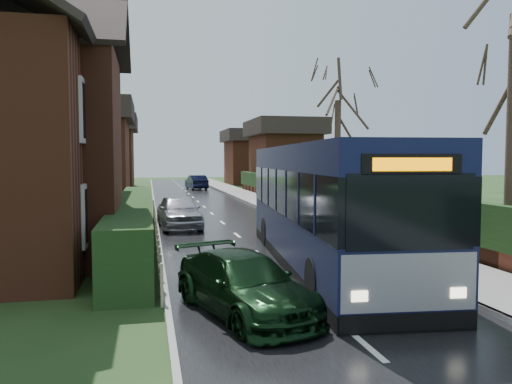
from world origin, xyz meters
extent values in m
plane|color=#364F22|center=(0.00, 0.00, 0.00)|extent=(140.00, 140.00, 0.00)
cube|color=black|center=(0.00, 10.00, 0.01)|extent=(6.00, 100.00, 0.02)
cube|color=slate|center=(4.25, 10.00, 0.07)|extent=(2.50, 100.00, 0.14)
cube|color=gray|center=(3.05, 10.00, 0.07)|extent=(0.12, 100.00, 0.14)
cube|color=gray|center=(-3.05, 10.00, 0.05)|extent=(0.12, 100.00, 0.10)
cube|color=black|center=(-3.90, 5.00, 0.80)|extent=(1.20, 16.00, 1.60)
cube|color=brown|center=(5.80, 10.00, 0.30)|extent=(0.30, 50.00, 0.60)
cube|color=black|center=(5.80, 10.00, 1.20)|extent=(0.60, 50.00, 1.20)
cube|color=brown|center=(-5.50, 2.00, 3.00)|extent=(2.50, 4.00, 6.00)
cube|color=brown|center=(-8.00, 9.00, 9.20)|extent=(0.90, 1.40, 2.20)
cube|color=silver|center=(-4.95, 0.00, 1.60)|extent=(0.08, 1.20, 1.60)
cube|color=black|center=(-4.92, 0.00, 1.60)|extent=(0.03, 0.95, 1.35)
cube|color=silver|center=(-4.95, 0.00, 4.20)|extent=(0.08, 1.20, 1.60)
cube|color=black|center=(-4.92, 0.00, 4.20)|extent=(0.03, 0.95, 1.35)
cube|color=silver|center=(-4.95, 4.00, 1.60)|extent=(0.08, 1.20, 1.60)
cube|color=black|center=(-4.92, 4.00, 1.60)|extent=(0.03, 0.95, 1.35)
cube|color=silver|center=(-4.95, 4.00, 4.20)|extent=(0.08, 1.20, 1.60)
cube|color=black|center=(-4.92, 4.00, 4.20)|extent=(0.03, 0.95, 1.35)
cube|color=silver|center=(-4.95, 8.00, 1.60)|extent=(0.08, 1.20, 1.60)
cube|color=black|center=(-4.92, 8.00, 1.60)|extent=(0.03, 0.95, 1.35)
cube|color=silver|center=(-4.95, 8.00, 4.20)|extent=(0.08, 1.20, 1.60)
cube|color=black|center=(-4.92, 8.00, 4.20)|extent=(0.03, 0.95, 1.35)
cube|color=silver|center=(-4.95, 10.50, 1.60)|extent=(0.08, 1.20, 1.60)
cube|color=black|center=(-4.92, 10.50, 1.60)|extent=(0.03, 0.95, 1.35)
cube|color=silver|center=(-4.95, 10.50, 4.20)|extent=(0.08, 1.20, 1.60)
cube|color=black|center=(-4.92, 10.50, 4.20)|extent=(0.03, 0.95, 1.35)
cube|color=#0E1333|center=(1.45, 0.00, 0.93)|extent=(3.51, 11.28, 1.15)
cube|color=black|center=(1.45, 0.00, 2.11)|extent=(3.53, 11.28, 1.21)
cube|color=#0E1333|center=(1.45, 0.00, 3.05)|extent=(3.51, 11.28, 0.67)
cube|color=black|center=(1.45, 0.00, 0.18)|extent=(3.51, 11.28, 0.35)
cube|color=gray|center=(0.95, -5.48, 0.91)|extent=(2.42, 0.34, 1.01)
cube|color=black|center=(0.95, -5.51, 2.12)|extent=(2.27, 0.28, 1.31)
cube|color=black|center=(0.95, -5.51, 2.93)|extent=(1.77, 0.24, 0.35)
cube|color=#FF8C00|center=(0.95, -5.55, 2.93)|extent=(1.39, 0.17, 0.22)
cube|color=black|center=(0.95, -5.49, 0.22)|extent=(2.47, 0.36, 0.30)
cube|color=#FFF2CC|center=(0.07, -5.46, 0.71)|extent=(0.29, 0.08, 0.18)
cube|color=#FFF2CC|center=(1.83, -5.62, 0.71)|extent=(0.29, 0.08, 0.18)
cylinder|color=black|center=(-0.01, -3.43, 0.48)|extent=(0.37, 0.99, 0.97)
cylinder|color=black|center=(2.26, -3.64, 0.48)|extent=(0.37, 0.99, 0.97)
cylinder|color=black|center=(0.63, 3.64, 0.48)|extent=(0.37, 0.99, 0.97)
cylinder|color=black|center=(2.91, 3.43, 0.48)|extent=(0.37, 0.99, 0.97)
imported|color=#B7B6BB|center=(-2.11, 8.74, 0.74)|extent=(1.97, 4.42, 1.48)
imported|color=black|center=(-1.60, -3.79, 0.59)|extent=(2.74, 4.34, 1.17)
imported|color=black|center=(1.23, 36.17, 0.71)|extent=(2.04, 4.49, 1.43)
cylinder|color=slate|center=(3.20, 6.00, 1.38)|extent=(0.08, 0.08, 2.75)
cube|color=silver|center=(3.20, 6.00, 2.56)|extent=(0.07, 0.41, 0.31)
cube|color=silver|center=(3.20, 6.00, 2.16)|extent=(0.06, 0.37, 0.28)
cylinder|color=#3C2F23|center=(6.00, -1.71, 3.39)|extent=(0.33, 0.33, 6.78)
cylinder|color=#3A2C22|center=(6.00, 10.72, 2.98)|extent=(0.32, 0.32, 5.96)
cylinder|color=#3D3024|center=(-8.81, 10.00, 3.48)|extent=(0.32, 0.32, 6.96)
camera|label=1|loc=(-3.39, -13.17, 3.02)|focal=35.00mm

